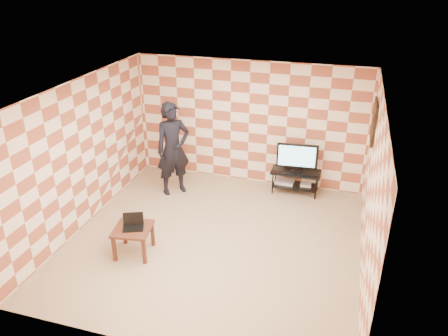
% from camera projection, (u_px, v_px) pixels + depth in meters
% --- Properties ---
extents(floor, '(5.00, 5.00, 0.00)m').
position_uv_depth(floor, '(215.00, 240.00, 7.79)').
color(floor, tan).
rests_on(floor, ground).
extents(wall_back, '(5.00, 0.02, 2.70)m').
position_uv_depth(wall_back, '(249.00, 123.00, 9.37)').
color(wall_back, '#FFE9C8').
rests_on(wall_back, ground).
extents(wall_front, '(5.00, 0.02, 2.70)m').
position_uv_depth(wall_front, '(149.00, 263.00, 5.04)').
color(wall_front, '#FFE9C8').
rests_on(wall_front, ground).
extents(wall_left, '(0.02, 5.00, 2.70)m').
position_uv_depth(wall_left, '(81.00, 155.00, 7.85)').
color(wall_left, '#FFE9C8').
rests_on(wall_left, ground).
extents(wall_right, '(0.02, 5.00, 2.70)m').
position_uv_depth(wall_right, '(372.00, 193.00, 6.57)').
color(wall_right, '#FFE9C8').
rests_on(wall_right, ground).
extents(ceiling, '(5.00, 5.00, 0.02)m').
position_uv_depth(ceiling, '(213.00, 92.00, 6.63)').
color(ceiling, white).
rests_on(ceiling, wall_back).
extents(wall_art, '(0.04, 0.72, 0.72)m').
position_uv_depth(wall_art, '(374.00, 122.00, 7.66)').
color(wall_art, black).
rests_on(wall_art, wall_right).
extents(tv_stand, '(1.03, 0.46, 0.50)m').
position_uv_depth(tv_stand, '(296.00, 177.00, 9.24)').
color(tv_stand, black).
rests_on(tv_stand, floor).
extents(tv, '(0.85, 0.18, 0.62)m').
position_uv_depth(tv, '(297.00, 157.00, 9.03)').
color(tv, black).
rests_on(tv, tv_stand).
extents(dvd_player, '(0.40, 0.30, 0.07)m').
position_uv_depth(dvd_player, '(285.00, 182.00, 9.40)').
color(dvd_player, silver).
rests_on(dvd_player, tv_stand).
extents(game_console, '(0.24, 0.18, 0.05)m').
position_uv_depth(game_console, '(306.00, 185.00, 9.28)').
color(game_console, silver).
rests_on(game_console, tv_stand).
extents(side_table, '(0.69, 0.69, 0.50)m').
position_uv_depth(side_table, '(133.00, 232.00, 7.28)').
color(side_table, '#3D1E12').
rests_on(side_table, floor).
extents(laptop, '(0.41, 0.37, 0.23)m').
position_uv_depth(laptop, '(133.00, 224.00, 7.25)').
color(laptop, black).
rests_on(laptop, side_table).
extents(person, '(0.85, 0.84, 1.98)m').
position_uv_depth(person, '(173.00, 149.00, 9.01)').
color(person, black).
rests_on(person, floor).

